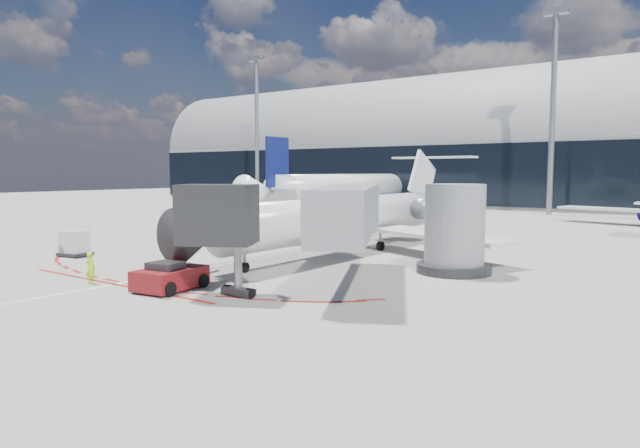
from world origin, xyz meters
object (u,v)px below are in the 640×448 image
Objects in this scene: ramp_worker at (91,268)px; uld_container at (75,244)px; pushback_tug at (170,277)px; regional_jet at (351,216)px.

ramp_worker is 10.20m from uld_container.
ramp_worker is at bearing -170.64° from pushback_tug.
regional_jet is 17.76m from ramp_worker.
pushback_tug is 2.63× the size of uld_container.
uld_container is at bearing 158.55° from pushback_tug.
uld_container is (-13.06, -12.68, -1.60)m from regional_jet.
pushback_tug is at bearing -88.69° from regional_jet.
uld_container is at bearing -33.27° from ramp_worker.
regional_jet is at bearing 83.36° from pushback_tug.
ramp_worker reaches higher than pushback_tug.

